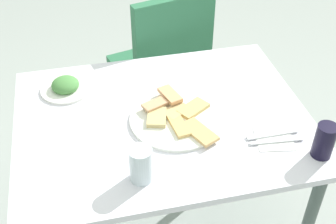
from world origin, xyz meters
name	(u,v)px	position (x,y,z in m)	size (l,w,h in m)	color
dining_table	(163,134)	(0.00, 0.00, 0.63)	(1.05, 0.81, 0.71)	white
dining_chair	(164,62)	(0.15, 0.66, 0.51)	(0.51, 0.51, 0.91)	#2F714B
pide_platter	(176,118)	(0.04, -0.03, 0.73)	(0.33, 0.34, 0.04)	white
salad_plate_greens	(66,86)	(-0.33, 0.25, 0.73)	(0.20, 0.20, 0.05)	white
soda_can	(324,141)	(0.46, -0.30, 0.78)	(0.07, 0.07, 0.12)	black
drinking_glass	(141,165)	(-0.13, -0.27, 0.77)	(0.07, 0.07, 0.12)	silver
paper_napkin	(274,138)	(0.35, -0.20, 0.72)	(0.12, 0.12, 0.00)	white
fork	(276,141)	(0.35, -0.22, 0.72)	(0.19, 0.01, 0.01)	silver
spoon	(272,134)	(0.35, -0.18, 0.72)	(0.18, 0.02, 0.01)	silver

